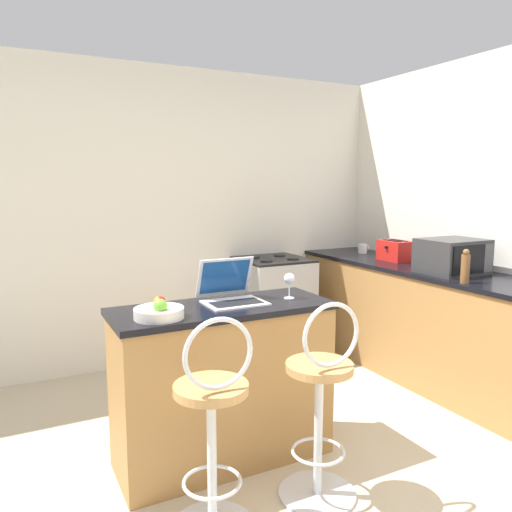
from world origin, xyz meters
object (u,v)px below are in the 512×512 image
Objects in this scene: microwave at (452,256)px; toaster at (395,251)px; fruit_bowl at (159,311)px; wine_glass_tall at (289,280)px; stove_range at (273,307)px; mug_white at (363,249)px; bar_stool_far at (321,406)px; laptop at (230,291)px; pepper_mill at (465,267)px; bar_stool_near at (213,432)px.

microwave is 1.64× the size of toaster.
wine_glass_tall is at bearing 5.58° from fruit_bowl.
mug_white is (0.95, -0.10, 0.51)m from stove_range.
wine_glass_tall is (0.13, 0.54, 0.54)m from bar_stool_far.
microwave reaches higher than mug_white.
microwave reaches higher than laptop.
laptop is 1.67m from pepper_mill.
stove_range is (1.41, 1.99, -0.04)m from bar_stool_near.
mug_white is at bearing 30.19° from fruit_bowl.
microwave is at bearing 54.14° from pepper_mill.
bar_stool_far is 2.26m from toaster.
microwave is 1.94× the size of pepper_mill.
toaster reaches higher than fruit_bowl.
fruit_bowl is (-0.47, -0.17, -0.03)m from laptop.
bar_stool_near is at bearing -125.35° from stove_range.
stove_range is (0.83, 1.99, -0.04)m from bar_stool_far.
bar_stool_near reaches higher than mug_white.
laptop is (-0.21, 0.62, 0.49)m from bar_stool_far.
wine_glass_tall reaches higher than mug_white.
microwave reaches higher than toaster.
laptop is 0.36× the size of stove_range.
stove_range is (-0.84, 1.28, -0.59)m from microwave.
laptop reaches higher than stove_range.
laptop is 2.19× the size of wine_glass_tall.
toaster is (2.30, 1.38, 0.52)m from bar_stool_near.
laptop is at bearing -147.53° from mug_white.
pepper_mill is 2.31× the size of mug_white.
mug_white is at bearing 84.99° from microwave.
fruit_bowl is at bearing 178.11° from pepper_mill.
microwave is 1.55m from wine_glass_tall.
laptop reaches higher than bar_stool_far.
mug_white is at bearing 84.15° from toaster.
wine_glass_tall is (-1.54, -0.17, -0.02)m from microwave.
laptop is 1.89m from microwave.
wine_glass_tall is at bearing -115.65° from stove_range.
toaster reaches higher than wine_glass_tall.
bar_stool_far is at bearing 0.00° from bar_stool_near.
bar_stool_near is 10.18× the size of mug_white.
stove_range is 1.71m from wine_glass_tall.
stove_range is at bearing 67.41° from bar_stool_far.
laptop is at bearing 19.36° from fruit_bowl.
fruit_bowl is at bearing 146.25° from bar_stool_far.
microwave reaches higher than pepper_mill.
wine_glass_tall reaches higher than fruit_bowl.
microwave is at bearing 22.81° from bar_stool_far.
mug_white is at bearing 32.47° from laptop.
pepper_mill is at bearing -8.10° from laptop.
stove_range is 3.67× the size of fruit_bowl.
pepper_mill is (2.13, -0.07, 0.08)m from fruit_bowl.
toaster is at bearing 85.62° from microwave.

